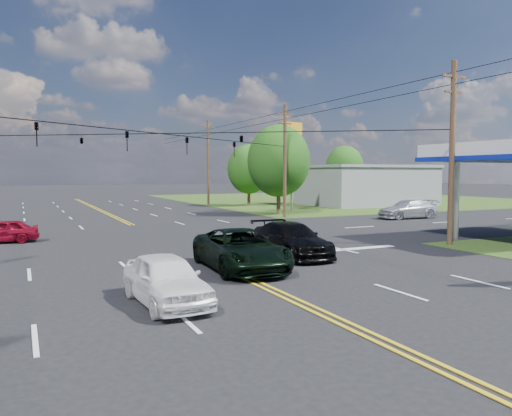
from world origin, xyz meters
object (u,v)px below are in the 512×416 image
tree_far_r (345,168)px  pickup_white (166,279)px  tree_right_a (279,161)px  pole_se (452,151)px  pole_ne (285,159)px  pole_right_far (208,161)px  retail_ne (366,186)px  pickup_dkgreen (241,250)px  tree_right_b (249,169)px  suv_black (291,240)px

tree_far_r → pickup_white: size_ratio=1.80×
tree_right_a → pole_se: bearing=-92.7°
pole_ne → pole_right_far: pole_right_far is taller
pole_se → pickup_white: bearing=-162.5°
retail_ne → pickup_dkgreen: (-29.50, -30.39, -1.41)m
tree_right_a → tree_right_b: bearing=78.2°
tree_right_b → pickup_white: size_ratio=1.67×
pole_right_far → pickup_dkgreen: pole_right_far is taller
pole_right_far → pickup_dkgreen: (-12.50, -38.39, -4.38)m
tree_far_r → tree_right_a: bearing=-138.0°
pickup_dkgreen → retail_ne: bearing=49.3°
pole_ne → pole_right_far: (0.00, 19.00, 0.25)m
pole_ne → pickup_dkgreen: (-12.50, -19.39, -4.13)m
suv_black → pole_right_far: bearing=77.2°
pole_ne → tree_far_r: (21.00, 21.00, -0.37)m
pole_ne → tree_far_r: size_ratio=1.25×
pole_ne → suv_black: (-9.19, -17.50, -4.16)m
tree_right_b → pickup_dkgreen: (-16.00, -34.39, -3.43)m
pickup_dkgreen → suv_black: size_ratio=1.08×
tree_right_b → pickup_white: bearing=-117.6°
tree_right_b → retail_ne: bearing=-16.5°
retail_ne → pole_right_far: size_ratio=1.40×
pole_right_far → pickup_white: 45.52m
pole_se → tree_right_b: pole_se is taller
pole_se → pole_ne: 18.00m
retail_ne → pole_ne: (-17.00, -11.00, 2.72)m
tree_far_r → suv_black: size_ratio=1.46×
tree_right_a → tree_right_b: 12.27m
pole_se → suv_black: bearing=176.9°
suv_black → pole_ne: bearing=63.7°
tree_right_b → suv_black: size_ratio=1.36×
tree_right_b → tree_far_r: (17.50, 6.00, 0.33)m
pole_se → tree_far_r: bearing=61.7°
pole_se → pickup_dkgreen: bearing=-173.7°
pickup_dkgreen → pickup_white: size_ratio=1.33×
pole_se → suv_black: pole_se is taller
retail_ne → pickup_dkgreen: bearing=-134.1°
pole_ne → tree_right_a: (1.00, 3.00, -0.05)m
pole_ne → pole_right_far: 19.00m
retail_ne → pickup_white: retail_ne is taller
pole_se → tree_right_b: 33.19m
pickup_white → tree_right_b: bearing=59.2°
retail_ne → tree_right_a: 18.09m
pole_se → tree_far_r: 44.30m
tree_right_b → pole_se: bearing=-96.1°
pole_se → pickup_dkgreen: size_ratio=1.68×
retail_ne → tree_far_r: 11.02m
tree_right_b → suv_black: 35.06m
retail_ne → tree_right_a: bearing=-153.4°
pickup_dkgreen → tree_right_b: bearing=68.5°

